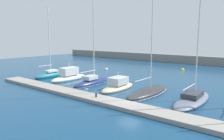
% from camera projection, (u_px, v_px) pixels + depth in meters
% --- Properties ---
extents(ground_plane, '(121.79, 121.79, 0.00)m').
position_uv_depth(ground_plane, '(130.00, 102.00, 24.79)').
color(ground_plane, navy).
extents(dock_pier, '(46.21, 2.39, 0.40)m').
position_uv_depth(dock_pier, '(120.00, 104.00, 23.30)').
color(dock_pier, gray).
rests_on(dock_pier, ground_plane).
extents(breakwater_seawall, '(109.61, 2.04, 2.24)m').
position_uv_depth(breakwater_seawall, '(219.00, 61.00, 55.92)').
color(breakwater_seawall, gray).
rests_on(breakwater_seawall, ground_plane).
extents(sailboat_teal_nearest, '(2.01, 6.60, 12.92)m').
position_uv_depth(sailboat_teal_nearest, '(50.00, 75.00, 40.23)').
color(sailboat_teal_nearest, '#19707F').
rests_on(sailboat_teal_nearest, ground_plane).
extents(motorboat_ivory_second, '(2.12, 7.30, 3.48)m').
position_uv_depth(motorboat_ivory_second, '(69.00, 76.00, 37.47)').
color(motorboat_ivory_second, silver).
rests_on(motorboat_ivory_second, ground_plane).
extents(sailboat_navy_third, '(2.57, 8.54, 16.12)m').
position_uv_depth(sailboat_navy_third, '(93.00, 81.00, 34.60)').
color(sailboat_navy_third, navy).
rests_on(sailboat_navy_third, ground_plane).
extents(motorboat_sand_fourth, '(2.51, 6.93, 2.91)m').
position_uv_depth(motorboat_sand_fourth, '(118.00, 86.00, 30.83)').
color(motorboat_sand_fourth, beige).
rests_on(motorboat_sand_fourth, ground_plane).
extents(sailboat_charcoal_fifth, '(2.86, 9.08, 19.77)m').
position_uv_depth(sailboat_charcoal_fifth, '(148.00, 92.00, 28.41)').
color(sailboat_charcoal_fifth, '#2D2D33').
rests_on(sailboat_charcoal_fifth, ground_plane).
extents(sailboat_slate_sixth, '(3.06, 9.31, 15.90)m').
position_uv_depth(sailboat_slate_sixth, '(192.00, 99.00, 24.90)').
color(sailboat_slate_sixth, slate).
rests_on(sailboat_slate_sixth, ground_plane).
extents(mooring_buoy_white, '(0.76, 0.76, 0.76)m').
position_uv_depth(mooring_buoy_white, '(106.00, 69.00, 49.70)').
color(mooring_buoy_white, white).
rests_on(mooring_buoy_white, ground_plane).
extents(mooring_buoy_yellow, '(0.87, 0.87, 0.87)m').
position_uv_depth(mooring_buoy_yellow, '(182.00, 70.00, 48.71)').
color(mooring_buoy_yellow, yellow).
rests_on(mooring_buoy_yellow, ground_plane).
extents(dock_bollard, '(0.20, 0.20, 0.44)m').
position_uv_depth(dock_bollard, '(96.00, 95.00, 25.35)').
color(dock_bollard, black).
rests_on(dock_bollard, dock_pier).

